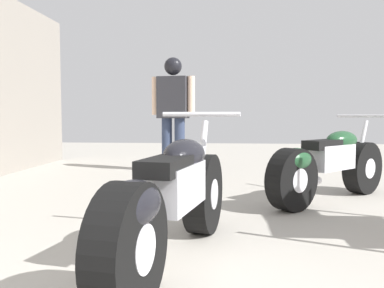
# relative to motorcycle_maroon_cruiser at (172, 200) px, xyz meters

# --- Properties ---
(ground_plane) EXTENTS (18.60, 18.60, 0.00)m
(ground_plane) POSITION_rel_motorcycle_maroon_cruiser_xyz_m (0.05, 1.57, -0.40)
(ground_plane) COLOR #A8A399
(motorcycle_maroon_cruiser) EXTENTS (0.71, 1.99, 0.93)m
(motorcycle_maroon_cruiser) POSITION_rel_motorcycle_maroon_cruiser_xyz_m (0.00, 0.00, 0.00)
(motorcycle_maroon_cruiser) COLOR black
(motorcycle_maroon_cruiser) RESTS_ON ground_plane
(motorcycle_black_naked) EXTENTS (1.50, 1.52, 0.91)m
(motorcycle_black_naked) POSITION_rel_motorcycle_maroon_cruiser_xyz_m (1.39, 1.99, -0.01)
(motorcycle_black_naked) COLOR black
(motorcycle_black_naked) RESTS_ON ground_plane
(mechanic_in_blue) EXTENTS (0.71, 0.34, 1.81)m
(mechanic_in_blue) POSITION_rel_motorcycle_maroon_cruiser_xyz_m (-0.51, 4.16, 0.68)
(mechanic_in_blue) COLOR #2D3851
(mechanic_in_blue) RESTS_ON ground_plane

